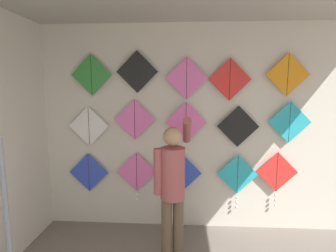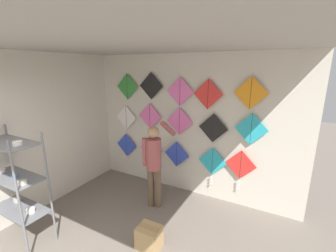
{
  "view_description": "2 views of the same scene",
  "coord_description": "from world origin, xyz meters",
  "px_view_note": "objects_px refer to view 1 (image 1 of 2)",
  "views": [
    {
      "loc": [
        -0.01,
        -0.34,
        1.97
      ],
      "look_at": [
        -0.2,
        2.9,
        1.49
      ],
      "focal_mm": 28.0,
      "sensor_mm": 36.0,
      "label": 1
    },
    {
      "loc": [
        1.88,
        -0.76,
        2.53
      ],
      "look_at": [
        -0.11,
        2.9,
        1.45
      ],
      "focal_mm": 24.0,
      "sensor_mm": 36.0,
      "label": 2
    }
  ],
  "objects_px": {
    "kite_1": "(137,174)",
    "kite_4": "(277,175)",
    "kite_10": "(91,75)",
    "kite_14": "(288,75)",
    "kite_7": "(186,122)",
    "kite_5": "(89,126)",
    "kite_12": "(187,78)",
    "kite_0": "(89,172)",
    "kite_8": "(238,126)",
    "kite_2": "(181,173)",
    "kite_13": "(230,79)",
    "kite_9": "(290,122)",
    "shopkeeper": "(173,182)",
    "kite_3": "(237,177)",
    "kite_6": "(135,120)",
    "kite_11": "(137,72)"
  },
  "relations": [
    {
      "from": "kite_2",
      "to": "kite_9",
      "type": "relative_size",
      "value": 1.0
    },
    {
      "from": "kite_5",
      "to": "kite_8",
      "type": "distance_m",
      "value": 2.02
    },
    {
      "from": "kite_7",
      "to": "kite_13",
      "type": "bearing_deg",
      "value": 0.0
    },
    {
      "from": "kite_3",
      "to": "kite_10",
      "type": "height_order",
      "value": "kite_10"
    },
    {
      "from": "kite_3",
      "to": "kite_4",
      "type": "distance_m",
      "value": 0.52
    },
    {
      "from": "kite_3",
      "to": "kite_7",
      "type": "distance_m",
      "value": 1.03
    },
    {
      "from": "kite_10",
      "to": "kite_12",
      "type": "xyz_separation_m",
      "value": [
        1.27,
        0.0,
        -0.04
      ]
    },
    {
      "from": "kite_0",
      "to": "kite_3",
      "type": "xyz_separation_m",
      "value": [
        2.07,
        -0.0,
        -0.03
      ]
    },
    {
      "from": "kite_9",
      "to": "kite_13",
      "type": "bearing_deg",
      "value": 180.0
    },
    {
      "from": "kite_7",
      "to": "kite_12",
      "type": "relative_size",
      "value": 1.0
    },
    {
      "from": "kite_10",
      "to": "kite_14",
      "type": "distance_m",
      "value": 2.55
    },
    {
      "from": "kite_5",
      "to": "kite_12",
      "type": "xyz_separation_m",
      "value": [
        1.33,
        0.0,
        0.65
      ]
    },
    {
      "from": "kite_7",
      "to": "kite_12",
      "type": "xyz_separation_m",
      "value": [
        0.0,
        0.0,
        0.58
      ]
    },
    {
      "from": "kite_14",
      "to": "kite_13",
      "type": "bearing_deg",
      "value": 180.0
    },
    {
      "from": "kite_2",
      "to": "kite_5",
      "type": "relative_size",
      "value": 1.0
    },
    {
      "from": "shopkeeper",
      "to": "kite_11",
      "type": "relative_size",
      "value": 2.98
    },
    {
      "from": "kite_2",
      "to": "kite_10",
      "type": "xyz_separation_m",
      "value": [
        -1.21,
        0.0,
        1.33
      ]
    },
    {
      "from": "kite_4",
      "to": "kite_3",
      "type": "bearing_deg",
      "value": 180.0
    },
    {
      "from": "kite_3",
      "to": "kite_7",
      "type": "relative_size",
      "value": 1.38
    },
    {
      "from": "kite_3",
      "to": "kite_4",
      "type": "relative_size",
      "value": 1.0
    },
    {
      "from": "kite_10",
      "to": "kite_14",
      "type": "xyz_separation_m",
      "value": [
        2.55,
        0.0,
        -0.0
      ]
    },
    {
      "from": "kite_1",
      "to": "kite_4",
      "type": "height_order",
      "value": "kite_4"
    },
    {
      "from": "kite_12",
      "to": "kite_14",
      "type": "xyz_separation_m",
      "value": [
        1.29,
        0.0,
        0.04
      ]
    },
    {
      "from": "kite_6",
      "to": "kite_11",
      "type": "distance_m",
      "value": 0.64
    },
    {
      "from": "kite_3",
      "to": "kite_6",
      "type": "height_order",
      "value": "kite_6"
    },
    {
      "from": "shopkeeper",
      "to": "kite_7",
      "type": "relative_size",
      "value": 2.98
    },
    {
      "from": "kite_2",
      "to": "kite_1",
      "type": "bearing_deg",
      "value": -179.94
    },
    {
      "from": "kite_2",
      "to": "kite_3",
      "type": "distance_m",
      "value": 0.76
    },
    {
      "from": "shopkeeper",
      "to": "kite_14",
      "type": "bearing_deg",
      "value": 8.3
    },
    {
      "from": "kite_8",
      "to": "kite_2",
      "type": "bearing_deg",
      "value": 180.0
    },
    {
      "from": "kite_5",
      "to": "kite_10",
      "type": "height_order",
      "value": "kite_10"
    },
    {
      "from": "kite_12",
      "to": "kite_8",
      "type": "bearing_deg",
      "value": 0.0
    },
    {
      "from": "kite_12",
      "to": "kite_14",
      "type": "distance_m",
      "value": 1.29
    },
    {
      "from": "kite_14",
      "to": "kite_12",
      "type": "bearing_deg",
      "value": 180.0
    },
    {
      "from": "kite_2",
      "to": "kite_7",
      "type": "distance_m",
      "value": 0.71
    },
    {
      "from": "kite_2",
      "to": "kite_12",
      "type": "height_order",
      "value": "kite_12"
    },
    {
      "from": "kite_5",
      "to": "kite_9",
      "type": "bearing_deg",
      "value": 0.0
    },
    {
      "from": "kite_10",
      "to": "kite_7",
      "type": "bearing_deg",
      "value": 0.0
    },
    {
      "from": "kite_5",
      "to": "kite_7",
      "type": "distance_m",
      "value": 1.33
    },
    {
      "from": "kite_3",
      "to": "kite_10",
      "type": "bearing_deg",
      "value": 179.97
    },
    {
      "from": "kite_1",
      "to": "kite_3",
      "type": "relative_size",
      "value": 0.91
    },
    {
      "from": "kite_1",
      "to": "kite_4",
      "type": "distance_m",
      "value": 1.91
    },
    {
      "from": "kite_7",
      "to": "kite_5",
      "type": "bearing_deg",
      "value": 180.0
    },
    {
      "from": "kite_4",
      "to": "kite_6",
      "type": "bearing_deg",
      "value": 179.97
    },
    {
      "from": "kite_14",
      "to": "kite_0",
      "type": "bearing_deg",
      "value": 180.0
    },
    {
      "from": "kite_3",
      "to": "kite_9",
      "type": "bearing_deg",
      "value": 0.09
    },
    {
      "from": "kite_1",
      "to": "kite_5",
      "type": "height_order",
      "value": "kite_5"
    },
    {
      "from": "shopkeeper",
      "to": "kite_5",
      "type": "height_order",
      "value": "kite_5"
    },
    {
      "from": "kite_7",
      "to": "shopkeeper",
      "type": "bearing_deg",
      "value": -101.34
    },
    {
      "from": "kite_0",
      "to": "kite_8",
      "type": "xyz_separation_m",
      "value": [
        2.05,
        0.0,
        0.67
      ]
    }
  ]
}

